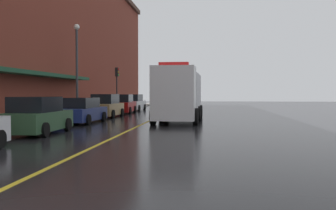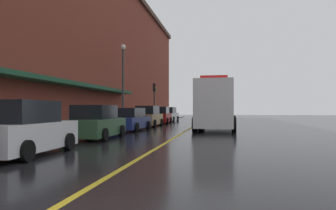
{
  "view_description": "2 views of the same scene",
  "coord_description": "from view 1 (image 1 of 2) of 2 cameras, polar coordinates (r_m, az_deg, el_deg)",
  "views": [
    {
      "loc": [
        4.04,
        -4.78,
        1.9
      ],
      "look_at": [
        1.34,
        20.03,
        1.1
      ],
      "focal_mm": 40.86,
      "sensor_mm": 36.0,
      "label": 1
    },
    {
      "loc": [
        2.58,
        -3.93,
        1.53
      ],
      "look_at": [
        -1.09,
        17.69,
        1.79
      ],
      "focal_mm": 35.2,
      "sensor_mm": 36.0,
      "label": 2
    }
  ],
  "objects": [
    {
      "name": "parked_car_6",
      "position": [
        40.97,
        -5.15,
        0.3
      ],
      "size": [
        2.06,
        4.74,
        1.74
      ],
      "rotation": [
        0.0,
        0.0,
        1.54
      ],
      "color": "silver",
      "rests_on": "ground"
    },
    {
      "name": "parking_meter_0",
      "position": [
        29.56,
        -12.31,
        0.16
      ],
      "size": [
        0.14,
        0.18,
        1.33
      ],
      "color": "#4C4C51",
      "rests_on": "sidewalk_left"
    },
    {
      "name": "ground_plane",
      "position": [
        30.11,
        -1.51,
        -1.79
      ],
      "size": [
        112.0,
        112.0,
        0.0
      ],
      "primitive_type": "plane",
      "color": "black"
    },
    {
      "name": "traffic_light_near",
      "position": [
        39.03,
        -7.63,
        3.65
      ],
      "size": [
        0.38,
        0.36,
        4.3
      ],
      "color": "#232326",
      "rests_on": "sidewalk_left"
    },
    {
      "name": "parking_meter_2",
      "position": [
        40.84,
        -7.08,
        0.63
      ],
      "size": [
        0.14,
        0.18,
        1.33
      ],
      "color": "#4C4C51",
      "rests_on": "sidewalk_left"
    },
    {
      "name": "sidewalk_left",
      "position": [
        31.54,
        -12.75,
        -1.53
      ],
      "size": [
        2.4,
        70.0,
        0.15
      ],
      "primitive_type": "cube",
      "color": "gray",
      "rests_on": "ground"
    },
    {
      "name": "lane_center_stripe",
      "position": [
        30.11,
        -1.51,
        -1.78
      ],
      "size": [
        0.16,
        70.0,
        0.01
      ],
      "primitive_type": "cube",
      "color": "gold",
      "rests_on": "ground"
    },
    {
      "name": "street_lamp_left",
      "position": [
        29.86,
        -13.44,
        6.58
      ],
      "size": [
        0.44,
        0.44,
        6.94
      ],
      "color": "#33383D",
      "rests_on": "sidewalk_left"
    },
    {
      "name": "parking_meter_1",
      "position": [
        32.89,
        -10.38,
        0.33
      ],
      "size": [
        0.14,
        0.18,
        1.33
      ],
      "color": "#4C4C51",
      "rests_on": "sidewalk_left"
    },
    {
      "name": "parked_car_2",
      "position": [
        18.65,
        -18.91,
        -1.63
      ],
      "size": [
        2.1,
        4.48,
        1.72
      ],
      "rotation": [
        0.0,
        0.0,
        1.59
      ],
      "color": "#2D5133",
      "rests_on": "ground"
    },
    {
      "name": "parked_car_5",
      "position": [
        35.61,
        -6.83,
        0.08
      ],
      "size": [
        2.21,
        4.57,
        1.76
      ],
      "rotation": [
        0.0,
        0.0,
        1.61
      ],
      "color": "maroon",
      "rests_on": "ground"
    },
    {
      "name": "parked_car_4",
      "position": [
        30.1,
        -9.22,
        -0.22
      ],
      "size": [
        2.05,
        4.48,
        1.8
      ],
      "rotation": [
        0.0,
        0.0,
        1.55
      ],
      "color": "#A5844C",
      "rests_on": "ground"
    },
    {
      "name": "box_truck",
      "position": [
        25.3,
        1.67,
        1.5
      ],
      "size": [
        2.99,
        8.22,
        3.68
      ],
      "rotation": [
        0.0,
        0.0,
        -1.6
      ],
      "color": "silver",
      "rests_on": "ground"
    },
    {
      "name": "parked_car_3",
      "position": [
        24.57,
        -12.82,
        -0.88
      ],
      "size": [
        2.24,
        4.84,
        1.6
      ],
      "rotation": [
        0.0,
        0.0,
        1.54
      ],
      "color": "navy",
      "rests_on": "ground"
    }
  ]
}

